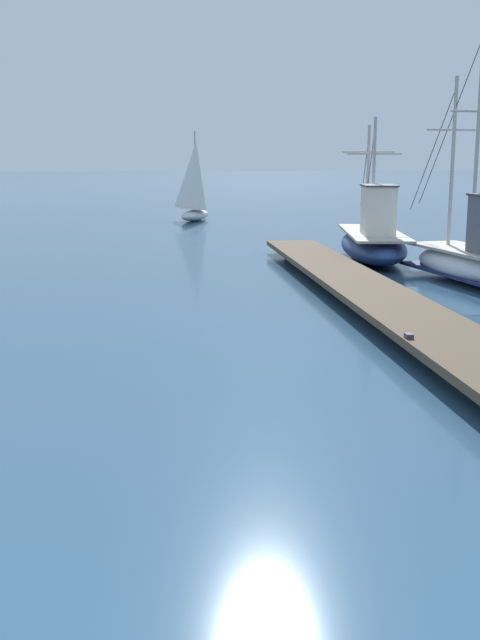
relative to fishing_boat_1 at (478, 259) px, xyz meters
name	(u,v)px	position (x,y,z in m)	size (l,w,h in m)	color
floating_dock	(377,296)	(-3.98, -3.66, -0.34)	(1.88, 23.76, 0.53)	brown
fishing_boat_1	(478,259)	(0.00, 0.00, 0.00)	(2.75, 7.20, 7.20)	silver
fishing_boat_2	(373,240)	(-1.58, 5.17, 0.02)	(3.07, 7.48, 4.88)	navy
distant_sailboat	(194,182)	(-6.81, 23.42, 1.48)	(2.70, 3.79, 4.94)	silver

